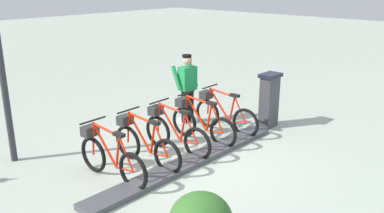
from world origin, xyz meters
TOP-DOWN VIEW (x-y plane):
  - ground_plane at (0.00, 0.00)m, footprint 60.00×60.00m
  - dock_rail_base at (0.00, 0.00)m, footprint 0.44×4.75m
  - payment_kiosk at (0.05, -2.76)m, footprint 0.36×0.52m
  - bike_docked_0 at (0.62, -1.77)m, footprint 1.72×0.54m
  - bike_docked_1 at (0.62, -0.98)m, footprint 1.72×0.54m
  - bike_docked_2 at (0.62, -0.19)m, footprint 1.72×0.54m
  - bike_docked_3 at (0.62, 0.60)m, footprint 1.72×0.54m
  - bike_docked_4 at (0.62, 1.39)m, footprint 1.72×0.54m
  - worker_near_rack at (1.66, -1.68)m, footprint 0.50×0.65m

SIDE VIEW (x-z plane):
  - ground_plane at x=0.00m, z-range 0.00..0.00m
  - dock_rail_base at x=0.00m, z-range 0.00..0.10m
  - bike_docked_0 at x=0.62m, z-range -0.08..0.94m
  - bike_docked_1 at x=0.62m, z-range -0.08..0.94m
  - bike_docked_2 at x=0.62m, z-range -0.08..0.94m
  - bike_docked_3 at x=0.62m, z-range -0.08..0.94m
  - bike_docked_4 at x=0.62m, z-range -0.08..0.94m
  - payment_kiosk at x=0.05m, z-range 0.03..1.31m
  - worker_near_rack at x=1.66m, z-range 0.08..1.74m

